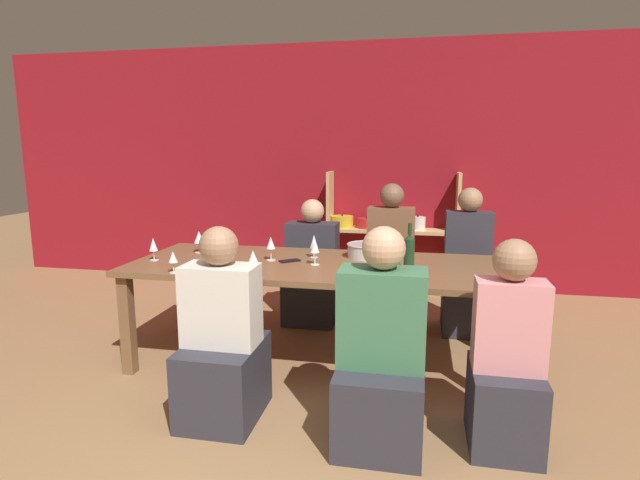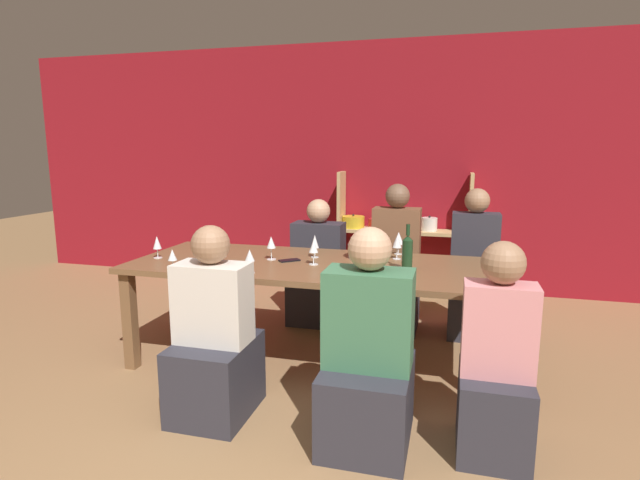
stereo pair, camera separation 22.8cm
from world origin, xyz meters
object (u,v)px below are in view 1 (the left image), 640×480
(person_far_b, at_px, (466,279))
(person_near_c, at_px, (506,371))
(wine_glass_empty_a, at_px, (396,238))
(wine_glass_white_b, at_px, (199,238))
(wine_glass_red_b, at_px, (217,246))
(dining_table, at_px, (317,273))
(wine_bottle_green, at_px, (409,251))
(wine_glass_white_e, at_px, (315,248))
(shelf_unit, at_px, (387,243))
(wine_glass_empty_b, at_px, (153,245))
(wine_glass_white_d, at_px, (314,242))
(wine_glass_white_c, at_px, (221,253))
(wine_glass_red_a, at_px, (173,258))
(person_far_a, at_px, (312,277))
(wine_glass_red_c, at_px, (253,257))
(wine_glass_empty_c, at_px, (396,241))
(cell_phone, at_px, (290,261))
(mixing_bowl, at_px, (367,250))
(person_far_c, at_px, (390,275))
(person_near_a, at_px, (223,350))
(wine_glass_white_a, at_px, (271,244))
(person_near_b, at_px, (381,366))

(person_far_b, relative_size, person_near_c, 1.11)
(wine_glass_empty_a, xyz_separation_m, wine_glass_white_b, (-1.51, -0.27, -0.01))
(wine_glass_red_b, distance_m, person_far_b, 2.12)
(dining_table, relative_size, wine_bottle_green, 8.42)
(wine_glass_white_e, bearing_deg, shelf_unit, 79.95)
(wine_glass_empty_b, bearing_deg, wine_glass_white_d, 16.00)
(wine_glass_white_c, bearing_deg, wine_glass_red_a, -151.02)
(person_far_a, bearing_deg, wine_glass_red_c, 85.26)
(wine_glass_empty_c, bearing_deg, wine_glass_red_b, -161.03)
(wine_glass_red_a, relative_size, person_near_c, 0.13)
(wine_glass_empty_c, relative_size, cell_phone, 1.12)
(mixing_bowl, distance_m, wine_glass_empty_b, 1.57)
(mixing_bowl, xyz_separation_m, wine_glass_empty_a, (0.20, 0.19, 0.07))
(wine_glass_empty_c, distance_m, wine_glass_white_c, 1.28)
(shelf_unit, distance_m, wine_glass_red_c, 2.56)
(wine_glass_red_c, bearing_deg, wine_glass_white_d, 64.06)
(dining_table, bearing_deg, wine_glass_red_b, -168.44)
(wine_glass_white_e, bearing_deg, wine_bottle_green, -0.67)
(wine_glass_white_d, height_order, person_far_c, person_far_c)
(mixing_bowl, xyz_separation_m, person_near_c, (0.85, -1.11, -0.38))
(shelf_unit, xyz_separation_m, person_far_a, (-0.60, -1.13, -0.14))
(wine_glass_white_c, distance_m, person_near_c, 1.90)
(wine_glass_empty_a, height_order, person_near_a, person_near_a)
(wine_glass_red_b, relative_size, person_far_c, 0.13)
(wine_glass_red_b, bearing_deg, wine_glass_white_d, 26.94)
(shelf_unit, distance_m, wine_bottle_green, 2.15)
(wine_glass_red_b, distance_m, cell_phone, 0.53)
(dining_table, bearing_deg, wine_glass_white_a, 175.77)
(wine_glass_red_c, relative_size, person_far_b, 0.13)
(wine_glass_empty_a, height_order, person_far_b, person_far_b)
(wine_glass_empty_a, bearing_deg, wine_glass_red_a, -146.73)
(dining_table, bearing_deg, wine_glass_empty_b, -173.13)
(wine_glass_empty_a, relative_size, person_far_c, 0.14)
(wine_glass_red_c, xyz_separation_m, person_far_c, (0.81, 1.27, -0.39))
(dining_table, height_order, wine_glass_empty_a, wine_glass_empty_a)
(wine_glass_white_d, distance_m, cell_phone, 0.25)
(wine_glass_white_b, bearing_deg, wine_bottle_green, -8.41)
(shelf_unit, height_order, wine_glass_empty_a, shelf_unit)
(shelf_unit, relative_size, wine_bottle_green, 4.48)
(wine_glass_empty_a, height_order, wine_glass_white_d, wine_glass_empty_a)
(shelf_unit, bearing_deg, wine_glass_red_c, -106.17)
(wine_glass_white_b, relative_size, person_near_c, 0.15)
(wine_glass_empty_c, relative_size, wine_glass_white_e, 1.05)
(person_near_b, distance_m, person_far_c, 1.79)
(wine_glass_empty_c, bearing_deg, wine_glass_white_b, -176.22)
(mixing_bowl, bearing_deg, shelf_unit, 88.80)
(wine_glass_red_b, bearing_deg, wine_glass_empty_c, 18.97)
(wine_glass_red_a, bearing_deg, wine_glass_empty_a, 33.27)
(mixing_bowl, relative_size, wine_glass_white_e, 1.78)
(shelf_unit, relative_size, wine_glass_white_d, 8.22)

